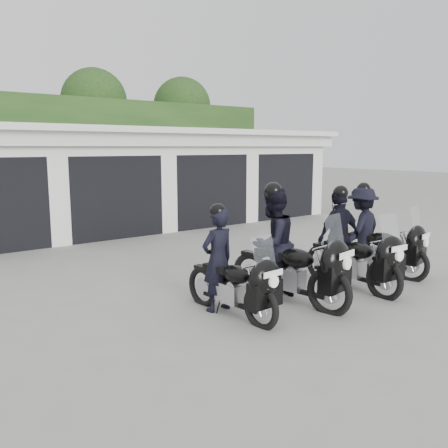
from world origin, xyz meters
TOP-DOWN VIEW (x-y plane):
  - ground at (0.00, 0.00)m, footprint 80.00×80.00m
  - garage_block at (-0.00, 8.06)m, footprint 16.40×6.80m
  - background_vegetation at (0.37, 12.92)m, footprint 20.00×3.90m
  - police_bike_a at (-1.25, -0.93)m, footprint 0.64×1.92m
  - police_bike_b at (-0.20, -0.93)m, footprint 1.04×2.21m
  - police_bike_c at (1.25, -1.03)m, footprint 1.02×2.10m
  - police_bike_d at (2.34, -0.72)m, footprint 1.18×2.06m

SIDE VIEW (x-z plane):
  - ground at x=0.00m, z-range 0.00..0.00m
  - police_bike_a at x=-1.25m, z-range -0.17..1.50m
  - police_bike_d at x=2.34m, z-range -0.13..1.68m
  - police_bike_c at x=1.25m, z-range -0.14..1.68m
  - police_bike_b at x=-0.20m, z-range -0.15..1.79m
  - garage_block at x=0.00m, z-range -0.06..2.90m
  - background_vegetation at x=0.37m, z-range -0.13..5.67m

